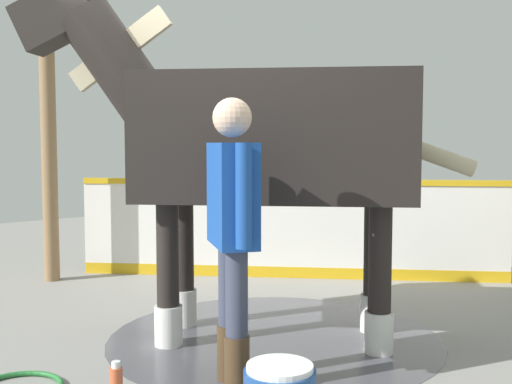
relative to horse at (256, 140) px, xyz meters
The scene contains 7 objects.
ground_plane 1.50m from the horse, 29.92° to the left, with size 16.00×16.00×0.02m, color gray.
wet_patch 1.48m from the horse, 47.53° to the right, with size 2.48×2.48×0.00m, color #4C4C54.
barrier_wall 2.35m from the horse, 38.83° to the left, with size 3.17×3.45×1.07m.
roof_post_near 2.93m from the horse, 96.75° to the left, with size 0.16×0.16×3.02m, color olive.
horse is the anchor object (origin of this frame).
handler 1.06m from the horse, 139.79° to the right, with size 0.42×0.62×1.71m.
bottle_spray 1.93m from the horse, 167.89° to the right, with size 0.07×0.07×0.20m.
Camera 1 is at (-3.16, -3.51, 1.44)m, focal length 43.51 mm.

